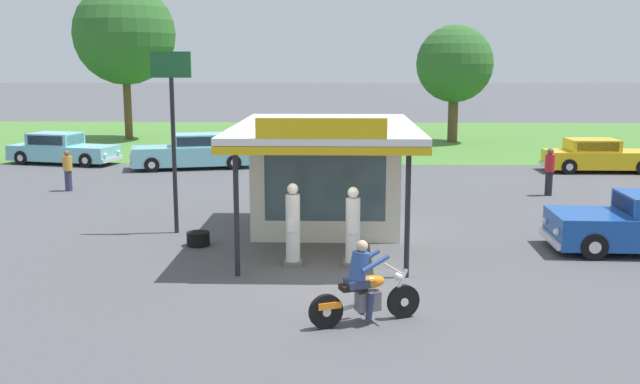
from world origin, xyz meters
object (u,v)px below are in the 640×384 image
at_px(gas_pump_offside, 353,230).
at_px(roadside_pole_sign, 172,111).
at_px(parked_car_back_row_centre, 193,152).
at_px(parked_car_back_row_far_left, 62,150).
at_px(parked_car_back_row_right, 342,150).
at_px(spare_tire_stack, 198,239).
at_px(motorcycle_with_rider, 364,289).
at_px(gas_pump_nearside, 293,228).
at_px(parked_car_back_row_left, 598,156).
at_px(bystander_leaning_by_kiosk, 549,170).
at_px(bystander_strolling_foreground, 68,170).

xyz_separation_m(gas_pump_offside, roadside_pole_sign, (-4.92, 3.16, 2.55)).
height_order(parked_car_back_row_centre, parked_car_back_row_far_left, parked_car_back_row_centre).
height_order(parked_car_back_row_far_left, roadside_pole_sign, roadside_pole_sign).
bearing_deg(parked_car_back_row_right, spare_tire_stack, -103.71).
bearing_deg(motorcycle_with_rider, gas_pump_nearside, 111.97).
relative_size(motorcycle_with_rider, parked_car_back_row_left, 0.43).
bearing_deg(parked_car_back_row_right, roadside_pole_sign, -108.45).
xyz_separation_m(parked_car_back_row_right, bystander_leaning_by_kiosk, (7.45, -7.80, 0.22)).
bearing_deg(parked_car_back_row_right, bystander_leaning_by_kiosk, -46.33).
bearing_deg(spare_tire_stack, gas_pump_nearside, -33.57).
distance_m(gas_pump_offside, spare_tire_stack, 4.43).
bearing_deg(motorcycle_with_rider, gas_pump_offside, 92.18).
bearing_deg(bystander_leaning_by_kiosk, roadside_pole_sign, -153.13).
distance_m(parked_car_back_row_left, parked_car_back_row_centre, 17.92).
bearing_deg(motorcycle_with_rider, parked_car_back_row_far_left, 123.28).
bearing_deg(parked_car_back_row_far_left, parked_car_back_row_left, -4.13).
distance_m(gas_pump_nearside, bystander_leaning_by_kiosk, 12.66).
distance_m(parked_car_back_row_right, parked_car_back_row_centre, 6.87).
bearing_deg(parked_car_back_row_right, gas_pump_nearside, -93.82).
xyz_separation_m(gas_pump_offside, parked_car_back_row_right, (-0.27, 17.10, -0.17)).
xyz_separation_m(motorcycle_with_rider, parked_car_back_row_right, (-0.42, 20.96, 0.03)).
height_order(gas_pump_offside, motorcycle_with_rider, gas_pump_offside).
xyz_separation_m(motorcycle_with_rider, parked_car_back_row_far_left, (-13.63, 20.77, 0.01)).
bearing_deg(parked_car_back_row_left, motorcycle_with_rider, -119.59).
relative_size(gas_pump_offside, spare_tire_stack, 3.13).
bearing_deg(roadside_pole_sign, gas_pump_nearside, -42.06).
relative_size(motorcycle_with_rider, spare_tire_stack, 3.45).
relative_size(roadside_pole_sign, spare_tire_stack, 8.37).
bearing_deg(parked_car_back_row_left, bystander_leaning_by_kiosk, -122.73).
distance_m(parked_car_back_row_right, bystander_leaning_by_kiosk, 10.79).
height_order(parked_car_back_row_right, bystander_strolling_foreground, bystander_strolling_foreground).
height_order(bystander_strolling_foreground, spare_tire_stack, bystander_strolling_foreground).
height_order(gas_pump_offside, spare_tire_stack, gas_pump_offside).
bearing_deg(parked_car_back_row_far_left, gas_pump_nearside, -54.47).
xyz_separation_m(parked_car_back_row_far_left, spare_tire_stack, (9.47, -15.18, -0.49)).
distance_m(gas_pump_nearside, parked_car_back_row_right, 17.14).
bearing_deg(bystander_strolling_foreground, gas_pump_offside, -42.78).
distance_m(parked_car_back_row_right, spare_tire_stack, 15.83).
bearing_deg(parked_car_back_row_far_left, parked_car_back_row_centre, -11.54).
distance_m(gas_pump_nearside, parked_car_back_row_far_left, 20.78).
bearing_deg(roadside_pole_sign, spare_tire_stack, -57.91).
xyz_separation_m(gas_pump_nearside, motorcycle_with_rider, (1.56, -3.86, -0.24)).
relative_size(motorcycle_with_rider, roadside_pole_sign, 0.41).
bearing_deg(parked_car_back_row_left, gas_pump_nearside, -129.20).
height_order(motorcycle_with_rider, parked_car_back_row_far_left, motorcycle_with_rider).
height_order(gas_pump_nearside, roadside_pole_sign, roadside_pole_sign).
xyz_separation_m(motorcycle_with_rider, bystander_strolling_foreground, (-10.60, 13.54, 0.14)).
distance_m(parked_car_back_row_far_left, spare_tire_stack, 17.90).
height_order(bystander_leaning_by_kiosk, roadside_pole_sign, roadside_pole_sign).
bearing_deg(bystander_leaning_by_kiosk, gas_pump_nearside, -132.75).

